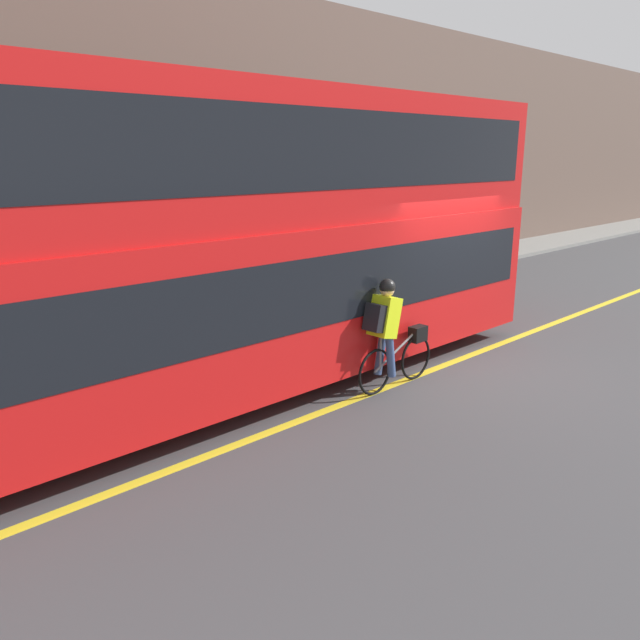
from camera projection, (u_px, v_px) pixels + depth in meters
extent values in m
plane|color=#424244|center=(461.00, 364.00, 9.64)|extent=(80.00, 80.00, 0.00)
cube|color=yellow|center=(454.00, 361.00, 9.74)|extent=(50.00, 0.14, 0.01)
cube|color=gray|center=(246.00, 302.00, 13.46)|extent=(60.00, 1.93, 0.11)
cube|color=brown|center=(210.00, 146.00, 13.40)|extent=(60.00, 0.30, 6.64)
cylinder|color=black|center=(378.00, 320.00, 10.34)|extent=(0.94, 0.30, 0.94)
cube|color=red|center=(184.00, 310.00, 7.69)|extent=(11.79, 2.43, 1.99)
cube|color=black|center=(183.00, 291.00, 7.63)|extent=(11.31, 2.45, 0.88)
cube|color=red|center=(175.00, 157.00, 7.22)|extent=(11.79, 2.33, 1.67)
cube|color=black|center=(174.00, 149.00, 7.20)|extent=(11.31, 2.35, 0.93)
torus|color=black|center=(416.00, 358.00, 8.91)|extent=(0.64, 0.04, 0.64)
torus|color=black|center=(375.00, 372.00, 8.33)|extent=(0.64, 0.04, 0.64)
cylinder|color=slate|center=(396.00, 351.00, 8.57)|extent=(0.89, 0.03, 0.44)
cylinder|color=slate|center=(381.00, 354.00, 8.34)|extent=(0.03, 0.03, 0.47)
cube|color=black|center=(418.00, 334.00, 8.84)|extent=(0.26, 0.16, 0.22)
cube|color=#D8EA19|center=(385.00, 316.00, 8.25)|extent=(0.37, 0.32, 0.58)
cube|color=black|center=(375.00, 318.00, 8.11)|extent=(0.21, 0.26, 0.38)
cylinder|color=#384C7A|center=(380.00, 354.00, 8.48)|extent=(0.21, 0.11, 0.58)
cylinder|color=#384C7A|center=(391.00, 357.00, 8.36)|extent=(0.19, 0.11, 0.57)
sphere|color=tan|center=(387.00, 290.00, 8.19)|extent=(0.19, 0.19, 0.19)
sphere|color=black|center=(387.00, 287.00, 8.17)|extent=(0.21, 0.21, 0.21)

